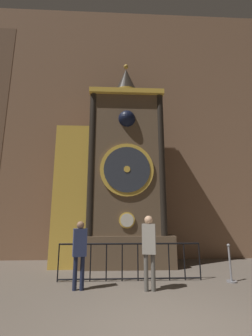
{
  "coord_description": "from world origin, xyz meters",
  "views": [
    {
      "loc": [
        -0.91,
        -3.81,
        1.82
      ],
      "look_at": [
        -0.49,
        5.15,
        3.74
      ],
      "focal_mm": 24.0,
      "sensor_mm": 36.0,
      "label": 1
    }
  ],
  "objects_px": {
    "clock_tower": "(116,176)",
    "visitor_far": "(149,244)",
    "visitor_near": "(80,248)",
    "stanchion_post": "(231,269)"
  },
  "relations": [
    {
      "from": "stanchion_post",
      "to": "clock_tower",
      "type": "bearing_deg",
      "value": 145.66
    },
    {
      "from": "visitor_near",
      "to": "stanchion_post",
      "type": "xyz_separation_m",
      "value": [
        4.21,
        0.51,
        -0.67
      ]
    },
    {
      "from": "clock_tower",
      "to": "visitor_near",
      "type": "xyz_separation_m",
      "value": [
        -0.91,
        -2.76,
        -2.39
      ]
    },
    {
      "from": "clock_tower",
      "to": "visitor_far",
      "type": "height_order",
      "value": "clock_tower"
    },
    {
      "from": "clock_tower",
      "to": "visitor_near",
      "type": "distance_m",
      "value": 3.76
    },
    {
      "from": "clock_tower",
      "to": "visitor_far",
      "type": "xyz_separation_m",
      "value": [
        0.88,
        -2.91,
        -2.29
      ]
    },
    {
      "from": "clock_tower",
      "to": "stanchion_post",
      "type": "distance_m",
      "value": 5.03
    },
    {
      "from": "visitor_near",
      "to": "stanchion_post",
      "type": "distance_m",
      "value": 4.29
    },
    {
      "from": "visitor_near",
      "to": "clock_tower",
      "type": "bearing_deg",
      "value": 55.58
    },
    {
      "from": "clock_tower",
      "to": "visitor_far",
      "type": "bearing_deg",
      "value": -73.19
    }
  ]
}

